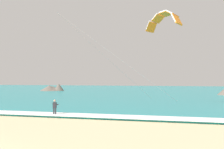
# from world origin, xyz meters

# --- Properties ---
(sea) EXTENTS (200.00, 120.00, 0.20)m
(sea) POSITION_xyz_m (0.00, 73.79, 0.10)
(sea) COLOR teal
(sea) RESTS_ON ground
(surf_foam) EXTENTS (200.00, 2.65, 0.04)m
(surf_foam) POSITION_xyz_m (0.00, 14.79, 0.22)
(surf_foam) COLOR white
(surf_foam) RESTS_ON sea
(surfboard) EXTENTS (0.50, 1.42, 0.09)m
(surfboard) POSITION_xyz_m (-1.52, 14.74, 0.03)
(surfboard) COLOR yellow
(surfboard) RESTS_ON ground
(kitesurfer) EXTENTS (0.55, 0.53, 1.69)m
(kitesurfer) POSITION_xyz_m (-1.52, 14.76, 0.94)
(kitesurfer) COLOR #232328
(kitesurfer) RESTS_ON ground
(kite_primary) EXTENTS (12.42, 11.29, 10.97)m
(kite_primary) POSITION_xyz_m (8.59, 23.92, 11.21)
(kite_primary) COLOR orange
(headland_left) EXTENTS (7.76, 7.38, 2.36)m
(headland_left) POSITION_xyz_m (-28.60, 66.31, 0.91)
(headland_left) COLOR #665B51
(headland_left) RESTS_ON ground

